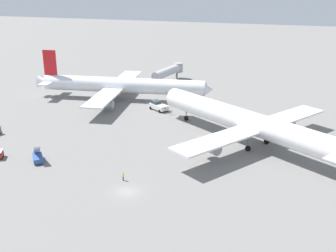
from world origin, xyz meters
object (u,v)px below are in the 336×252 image
pushback_tug (158,106)px  ground_crew_ramp_agent_by_cones (123,176)px  gse_stair_truck_yellow (38,157)px  airliner_being_pushed (248,122)px  jet_bridge (170,71)px  airliner_at_gate_left (122,85)px

pushback_tug → ground_crew_ramp_agent_by_cones: 46.85m
pushback_tug → gse_stair_truck_yellow: size_ratio=1.81×
airliner_being_pushed → ground_crew_ramp_agent_by_cones: airliner_being_pushed is taller
gse_stair_truck_yellow → ground_crew_ramp_agent_by_cones: gse_stair_truck_yellow is taller
jet_bridge → airliner_being_pushed: bearing=-56.6°
airliner_being_pushed → pushback_tug: bearing=146.1°
gse_stair_truck_yellow → pushback_tug: bearing=72.4°
airliner_being_pushed → pushback_tug: size_ratio=6.04×
airliner_being_pushed → ground_crew_ramp_agent_by_cones: 34.42m
pushback_tug → airliner_being_pushed: bearing=-33.9°
airliner_at_gate_left → pushback_tug: size_ratio=6.77×
ground_crew_ramp_agent_by_cones → jet_bridge: jet_bridge is taller
airliner_at_gate_left → ground_crew_ramp_agent_by_cones: bearing=-67.0°
airliner_being_pushed → gse_stair_truck_yellow: size_ratio=10.92×
airliner_at_gate_left → pushback_tug: 17.09m
jet_bridge → ground_crew_ramp_agent_by_cones: bearing=-79.7°
ground_crew_ramp_agent_by_cones → jet_bridge: bearing=100.3°
pushback_tug → gse_stair_truck_yellow: gse_stair_truck_yellow is taller
airliner_at_gate_left → pushback_tug: airliner_at_gate_left is taller
pushback_tug → gse_stair_truck_yellow: bearing=-107.6°
airliner_at_gate_left → airliner_being_pushed: airliner_at_gate_left is taller
airliner_being_pushed → jet_bridge: airliner_being_pushed is taller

